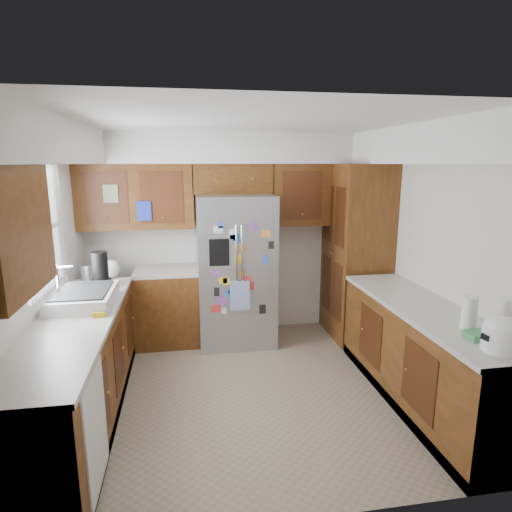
# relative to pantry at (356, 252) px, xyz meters

# --- Properties ---
(floor) EXTENTS (3.60, 3.60, 0.00)m
(floor) POSITION_rel_pantry_xyz_m (-1.50, -1.15, -1.07)
(floor) COLOR gray
(floor) RESTS_ON ground
(room_shell) EXTENTS (3.64, 3.24, 2.52)m
(room_shell) POSITION_rel_pantry_xyz_m (-1.61, -0.79, 0.75)
(room_shell) COLOR silver
(room_shell) RESTS_ON ground
(left_counter_run) EXTENTS (1.36, 3.20, 0.92)m
(left_counter_run) POSITION_rel_pantry_xyz_m (-2.86, -1.12, -0.65)
(left_counter_run) COLOR #3F270C
(left_counter_run) RESTS_ON ground
(right_counter_run) EXTENTS (0.63, 2.25, 0.92)m
(right_counter_run) POSITION_rel_pantry_xyz_m (0.00, -1.62, -0.65)
(right_counter_run) COLOR #3F270C
(right_counter_run) RESTS_ON ground
(pantry) EXTENTS (0.60, 0.90, 2.15)m
(pantry) POSITION_rel_pantry_xyz_m (0.00, 0.00, 0.00)
(pantry) COLOR #3F270C
(pantry) RESTS_ON ground
(fridge) EXTENTS (0.90, 0.79, 1.80)m
(fridge) POSITION_rel_pantry_xyz_m (-1.50, 0.05, -0.17)
(fridge) COLOR #96969B
(fridge) RESTS_ON ground
(bridge_cabinet) EXTENTS (0.96, 0.34, 0.35)m
(bridge_cabinet) POSITION_rel_pantry_xyz_m (-1.50, 0.28, 0.90)
(bridge_cabinet) COLOR #3F270C
(bridge_cabinet) RESTS_ON fridge
(fridge_top_items) EXTENTS (0.69, 0.30, 0.27)m
(fridge_top_items) POSITION_rel_pantry_xyz_m (-1.63, 0.25, 1.20)
(fridge_top_items) COLOR #1D33BF
(fridge_top_items) RESTS_ON bridge_cabinet
(sink_assembly) EXTENTS (0.52, 0.73, 0.37)m
(sink_assembly) POSITION_rel_pantry_xyz_m (-3.00, -1.05, -0.09)
(sink_assembly) COLOR white
(sink_assembly) RESTS_ON left_counter_run
(left_counter_clutter) EXTENTS (0.37, 0.86, 0.38)m
(left_counter_clutter) POSITION_rel_pantry_xyz_m (-2.96, -0.33, -0.02)
(left_counter_clutter) COLOR black
(left_counter_clutter) RESTS_ON left_counter_run
(rice_cooker) EXTENTS (0.27, 0.26, 0.23)m
(rice_cooker) POSITION_rel_pantry_xyz_m (-0.00, -2.53, -0.03)
(rice_cooker) COLOR white
(rice_cooker) RESTS_ON right_counter_run
(paper_towel) EXTENTS (0.11, 0.11, 0.25)m
(paper_towel) POSITION_rel_pantry_xyz_m (0.03, -2.14, -0.03)
(paper_towel) COLOR white
(paper_towel) RESTS_ON right_counter_run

